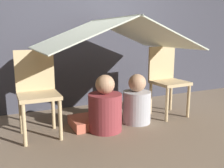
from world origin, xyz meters
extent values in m
plane|color=#7A6651|center=(0.00, 0.00, 0.00)|extent=(8.80, 8.80, 0.00)
cube|color=#3D3D47|center=(0.00, 1.04, 1.25)|extent=(7.00, 0.05, 2.50)
cylinder|color=#D1B27F|center=(-0.93, 0.00, 0.20)|extent=(0.04, 0.04, 0.39)
cylinder|color=#D1B27F|center=(-0.61, 0.00, 0.20)|extent=(0.04, 0.04, 0.39)
cylinder|color=#D1B27F|center=(-0.93, 0.33, 0.20)|extent=(0.04, 0.04, 0.39)
cylinder|color=#D1B27F|center=(-0.61, 0.32, 0.20)|extent=(0.04, 0.04, 0.39)
cube|color=#D1B27F|center=(-0.77, 0.16, 0.41)|extent=(0.38, 0.38, 0.04)
cube|color=#D1B27F|center=(-0.77, 0.34, 0.63)|extent=(0.38, 0.03, 0.41)
cylinder|color=#D1B27F|center=(0.61, 0.00, 0.20)|extent=(0.04, 0.04, 0.39)
cylinder|color=#D1B27F|center=(0.94, 0.01, 0.20)|extent=(0.04, 0.04, 0.39)
cylinder|color=#D1B27F|center=(0.61, 0.32, 0.20)|extent=(0.04, 0.04, 0.39)
cylinder|color=#D1B27F|center=(0.93, 0.33, 0.20)|extent=(0.04, 0.04, 0.39)
cube|color=#D1B27F|center=(0.77, 0.16, 0.41)|extent=(0.39, 0.39, 0.04)
cube|color=#D1B27F|center=(0.77, 0.34, 0.63)|extent=(0.38, 0.04, 0.41)
cube|color=silver|center=(-0.39, 0.16, 0.99)|extent=(0.78, 1.15, 0.32)
cube|color=silver|center=(0.39, 0.16, 0.99)|extent=(0.78, 1.15, 0.32)
cube|color=silver|center=(0.00, 0.16, 1.14)|extent=(0.04, 1.15, 0.01)
cylinder|color=maroon|center=(-0.13, 0.04, 0.20)|extent=(0.35, 0.35, 0.39)
sphere|color=tan|center=(-0.13, 0.04, 0.49)|extent=(0.20, 0.20, 0.20)
cylinder|color=#B2B2B7|center=(0.29, 0.12, 0.18)|extent=(0.31, 0.31, 0.36)
sphere|color=tan|center=(0.29, 0.12, 0.46)|extent=(0.20, 0.20, 0.20)
cube|color=#CC664C|center=(-0.21, 0.23, 0.05)|extent=(0.45, 0.36, 0.10)
camera|label=1|loc=(-1.11, -2.22, 0.99)|focal=40.00mm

